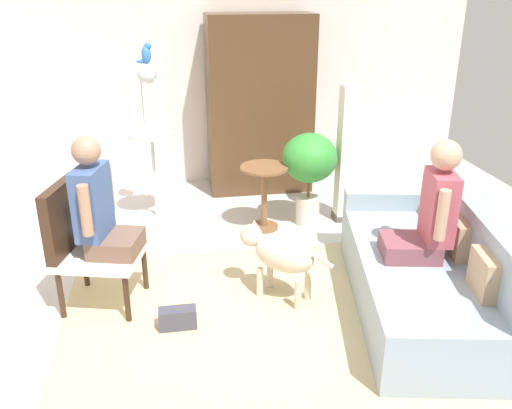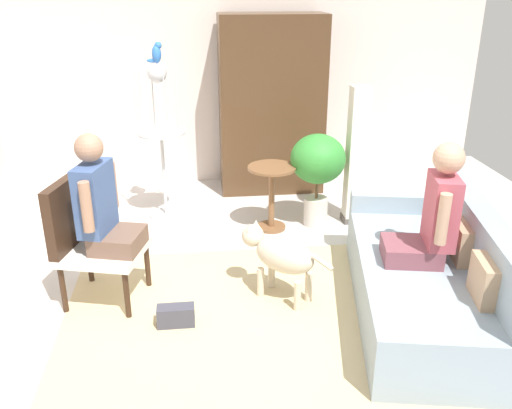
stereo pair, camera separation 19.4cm
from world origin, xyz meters
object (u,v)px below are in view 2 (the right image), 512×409
object	(u,v)px
person_on_couch	(433,215)
parrot	(157,53)
round_end_table	(272,189)
handbag	(176,316)
column_lamp	(356,157)
person_on_armchair	(101,203)
armoire_cabinet	(271,105)
dog	(281,254)
bird_cage_stand	(161,131)
couch	(429,277)
potted_plant	(318,164)
armchair	(86,234)

from	to	relation	value
person_on_couch	parrot	distance (m)	3.02
round_end_table	handbag	distance (m)	1.89
parrot	column_lamp	world-z (taller)	parrot
column_lamp	handbag	distance (m)	2.55
round_end_table	handbag	size ratio (longest dim) A/B	2.44
person_on_armchair	column_lamp	bearing A→B (deg)	28.37
armoire_cabinet	dog	bearing A→B (deg)	-96.29
round_end_table	person_on_armchair	bearing A→B (deg)	-141.27
bird_cage_stand	armoire_cabinet	distance (m)	1.45
person_on_armchair	dog	distance (m)	1.42
couch	armoire_cabinet	distance (m)	3.01
bird_cage_stand	armoire_cabinet	xyz separation A→B (m)	(1.24, 0.75, 0.07)
potted_plant	handbag	world-z (taller)	potted_plant
round_end_table	person_on_couch	bearing A→B (deg)	-60.37
person_on_armchair	round_end_table	xyz separation A→B (m)	(1.46, 1.17, -0.39)
armchair	potted_plant	xyz separation A→B (m)	(2.08, 1.17, 0.10)
armchair	person_on_couch	distance (m)	2.59
armchair	dog	xyz separation A→B (m)	(1.49, -0.17, -0.18)
armchair	armoire_cabinet	bearing A→B (deg)	52.72
couch	handbag	xyz separation A→B (m)	(-1.91, 0.02, -0.21)
bird_cage_stand	column_lamp	size ratio (longest dim) A/B	1.14
armchair	column_lamp	xyz separation A→B (m)	(2.48, 1.22, 0.14)
person_on_armchair	round_end_table	distance (m)	1.91
couch	armchair	xyz separation A→B (m)	(-2.58, 0.49, 0.26)
armoire_cabinet	handbag	size ratio (longest dim) A/B	7.43
parrot	dog	bearing A→B (deg)	-61.30
potted_plant	column_lamp	xyz separation A→B (m)	(0.40, 0.04, 0.05)
person_on_armchair	potted_plant	distance (m)	2.28
armchair	potted_plant	bearing A→B (deg)	29.50
dog	couch	bearing A→B (deg)	-16.22
person_on_couch	armchair	bearing A→B (deg)	168.77
person_on_couch	handbag	xyz separation A→B (m)	(-1.86, 0.03, -0.73)
parrot	person_on_armchair	bearing A→B (deg)	-103.40
armchair	armoire_cabinet	world-z (taller)	armoire_cabinet
person_on_armchair	parrot	size ratio (longest dim) A/B	4.50
person_on_couch	potted_plant	bearing A→B (deg)	105.25
dog	armoire_cabinet	size ratio (longest dim) A/B	0.32
couch	handbag	distance (m)	1.92
person_on_armchair	handbag	distance (m)	1.00
couch	armchair	size ratio (longest dim) A/B	2.22
parrot	bird_cage_stand	bearing A→B (deg)	-180.00
dog	person_on_armchair	bearing A→B (deg)	174.29
parrot	potted_plant	size ratio (longest dim) A/B	0.21
person_on_couch	column_lamp	distance (m)	1.72
couch	person_on_armchair	size ratio (longest dim) A/B	2.44
parrot	column_lamp	distance (m)	2.22
armchair	parrot	xyz separation A→B (m)	(0.53, 1.57, 1.15)
couch	bird_cage_stand	xyz separation A→B (m)	(-2.05, 2.06, 0.65)
round_end_table	dog	distance (m)	1.31
couch	armoire_cabinet	size ratio (longest dim) A/B	1.08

